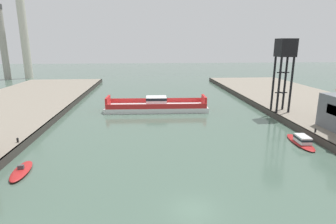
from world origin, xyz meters
name	(u,v)px	position (x,y,z in m)	size (l,w,h in m)	color
ground_plane	(193,210)	(0.00, 0.00, 0.00)	(400.00, 400.00, 0.00)	#4C6656
chain_ferry	(156,106)	(-1.92, 39.56, 1.00)	(23.51, 7.62, 3.30)	silver
moored_boat_near_left	(301,141)	(19.53, 15.70, 0.55)	(2.88, 8.02, 1.45)	red
moored_boat_near_right	(21,171)	(-19.28, 9.06, 0.26)	(2.44, 5.94, 1.00)	red
crane_tower	(285,55)	(23.88, 31.83, 12.90)	(3.32, 3.32, 14.86)	black
bollard_left_far	(18,140)	(-22.81, 16.50, 1.61)	(0.32, 0.32, 0.71)	black
bollard_right_far	(315,130)	(22.81, 17.50, 1.61)	(0.32, 0.32, 0.71)	black
smokestack_distant_a	(24,34)	(-56.89, 105.20, 19.13)	(3.67, 3.67, 36.18)	beige
smokestack_distant_b	(3,40)	(-64.90, 102.59, 16.54)	(3.03, 3.03, 31.06)	#9E998E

